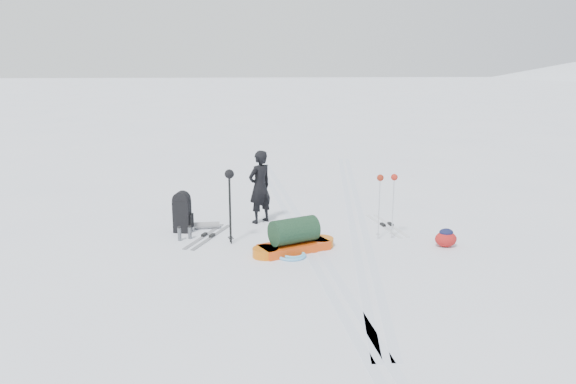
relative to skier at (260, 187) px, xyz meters
name	(u,v)px	position (x,y,z in m)	size (l,w,h in m)	color
ground	(305,237)	(0.88, -1.11, -0.80)	(200.00, 200.00, 0.00)	white
ski_tracks	(329,224)	(1.49, -0.24, -0.80)	(3.38, 17.97, 0.01)	silver
skier	(260,187)	(0.00, 0.00, 0.00)	(0.58, 0.38, 1.60)	black
pulk_sled	(294,239)	(0.57, -1.97, -0.55)	(1.72, 1.14, 0.64)	#D4410C
expedition_rucksack	(185,213)	(-1.57, -0.56, -0.40)	(0.95, 0.43, 0.86)	black
ski_poles_black	(230,183)	(-0.62, -1.40, 0.40)	(0.18, 0.22, 1.47)	black
ski_poles_silver	(387,185)	(2.46, -1.35, 0.30)	(0.42, 0.16, 1.32)	silver
touring_skis_grey	(208,236)	(-1.09, -0.96, -0.79)	(0.89, 1.69, 0.06)	gray
touring_skis_white	(387,225)	(2.71, -0.51, -0.79)	(0.56, 1.77, 0.06)	silver
rope_coil	(292,255)	(0.51, -2.26, -0.77)	(0.66, 0.66, 0.07)	#5EB1E6
small_daypack	(446,238)	(3.49, -1.94, -0.63)	(0.47, 0.38, 0.36)	maroon
thermos_pair	(184,233)	(-1.54, -1.11, -0.66)	(0.28, 0.19, 0.29)	#5B5E63
stuff_sack	(303,225)	(0.88, -0.66, -0.70)	(0.38, 0.31, 0.21)	black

